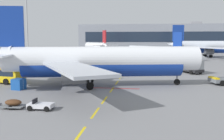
{
  "coord_description": "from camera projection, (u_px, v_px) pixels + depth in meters",
  "views": [
    {
      "loc": [
        23.2,
        -16.89,
        7.43
      ],
      "look_at": [
        17.01,
        28.18,
        2.02
      ],
      "focal_mm": 42.58,
      "sensor_mm": 36.0,
      "label": 1
    }
  ],
  "objects": [
    {
      "name": "apron_paint_markings",
      "position": [
        122.0,
        75.0,
        54.4
      ],
      "size": [
        8.0,
        94.81,
        0.01
      ],
      "color": "yellow",
      "rests_on": "ground"
    },
    {
      "name": "airliner_far_center",
      "position": [
        96.0,
        47.0,
        127.09
      ],
      "size": [
        28.05,
        29.7,
        10.97
      ],
      "color": "white",
      "rests_on": "ground"
    },
    {
      "name": "baggage_train",
      "position": [
        14.0,
        104.0,
        28.29
      ],
      "size": [
        8.62,
        1.69,
        1.14
      ],
      "color": "silver",
      "rests_on": "ground"
    },
    {
      "name": "fuel_service_truck",
      "position": [
        190.0,
        65.0,
        57.34
      ],
      "size": [
        5.53,
        7.28,
        3.14
      ],
      "color": "black",
      "rests_on": "ground"
    },
    {
      "name": "terminal_satellite",
      "position": [
        168.0,
        38.0,
        151.31
      ],
      "size": [
        99.46,
        23.22,
        16.75
      ],
      "color": "gray",
      "rests_on": "ground"
    },
    {
      "name": "airliner_far_right",
      "position": [
        212.0,
        47.0,
        107.09
      ],
      "size": [
        36.28,
        35.52,
        12.78
      ],
      "color": "silver",
      "rests_on": "ground"
    },
    {
      "name": "uld_cargo_container",
      "position": [
        19.0,
        84.0,
        38.82
      ],
      "size": [
        1.88,
        1.85,
        1.6
      ],
      "color": "#194C9E",
      "rests_on": "ground"
    },
    {
      "name": "apron_light_mast_near",
      "position": [
        26.0,
        3.0,
        82.19
      ],
      "size": [
        1.8,
        1.8,
        30.48
      ],
      "color": "slate",
      "rests_on": "ground"
    },
    {
      "name": "airliner_foreground",
      "position": [
        99.0,
        61.0,
        41.15
      ],
      "size": [
        34.59,
        33.82,
        12.2
      ],
      "color": "white",
      "rests_on": "ground"
    },
    {
      "name": "airliner_mid_left",
      "position": [
        154.0,
        51.0,
        92.21
      ],
      "size": [
        22.6,
        22.71,
        9.45
      ],
      "color": "silver",
      "rests_on": "ground"
    }
  ]
}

